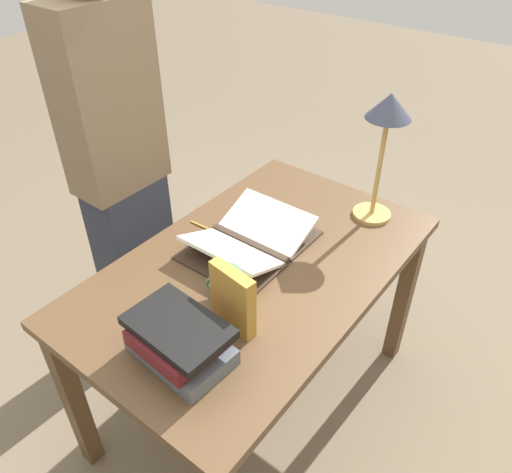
# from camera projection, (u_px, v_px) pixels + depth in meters

# --- Properties ---
(ground_plane) EXTENTS (12.00, 12.00, 0.00)m
(ground_plane) POSITION_uv_depth(u_px,v_px,m) (256.00, 399.00, 2.16)
(ground_plane) COLOR #70604C
(reading_desk) EXTENTS (1.29, 0.79, 0.76)m
(reading_desk) POSITION_uv_depth(u_px,v_px,m) (256.00, 287.00, 1.76)
(reading_desk) COLOR brown
(reading_desk) RESTS_ON ground_plane
(open_book) EXTENTS (0.45, 0.35, 0.09)m
(open_book) POSITION_uv_depth(u_px,v_px,m) (250.00, 240.00, 1.77)
(open_book) COLOR #38281E
(open_book) RESTS_ON reading_desk
(book_stack_tall) EXTENTS (0.22, 0.29, 0.13)m
(book_stack_tall) POSITION_uv_depth(u_px,v_px,m) (180.00, 340.00, 1.35)
(book_stack_tall) COLOR slate
(book_stack_tall) RESTS_ON reading_desk
(book_standing_upright) EXTENTS (0.06, 0.16, 0.21)m
(book_standing_upright) POSITION_uv_depth(u_px,v_px,m) (233.00, 299.00, 1.42)
(book_standing_upright) COLOR #BC8933
(book_standing_upright) RESTS_ON reading_desk
(reading_lamp) EXTENTS (0.16, 0.16, 0.49)m
(reading_lamp) POSITION_uv_depth(u_px,v_px,m) (387.00, 125.00, 1.70)
(reading_lamp) COLOR tan
(reading_lamp) RESTS_ON reading_desk
(coffee_mug) EXTENTS (0.09, 0.10, 0.10)m
(coffee_mug) POSITION_uv_depth(u_px,v_px,m) (228.00, 283.00, 1.55)
(coffee_mug) COLOR #4C7F5B
(coffee_mug) RESTS_ON reading_desk
(pencil) EXTENTS (0.01, 0.15, 0.01)m
(pencil) POSITION_uv_depth(u_px,v_px,m) (206.00, 228.00, 1.86)
(pencil) COLOR gold
(pencil) RESTS_ON reading_desk
(person_reader) EXTENTS (0.36, 0.22, 1.71)m
(person_reader) POSITION_uv_depth(u_px,v_px,m) (121.00, 177.00, 2.00)
(person_reader) COLOR #2D3342
(person_reader) RESTS_ON ground_plane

